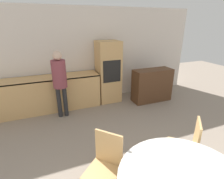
# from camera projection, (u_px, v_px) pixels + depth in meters

# --- Properties ---
(wall_back) EXTENTS (7.11, 0.05, 2.60)m
(wall_back) POSITION_uv_depth(u_px,v_px,m) (80.00, 56.00, 4.88)
(wall_back) COLOR silver
(wall_back) RESTS_ON ground_plane
(kitchen_counter) EXTENTS (3.06, 0.60, 0.89)m
(kitchen_counter) POSITION_uv_depth(u_px,v_px,m) (40.00, 94.00, 4.48)
(kitchen_counter) COLOR tan
(kitchen_counter) RESTS_ON ground_plane
(oven_unit) EXTENTS (0.63, 0.59, 1.73)m
(oven_unit) POSITION_uv_depth(u_px,v_px,m) (108.00, 72.00, 4.99)
(oven_unit) COLOR tan
(oven_unit) RESTS_ON ground_plane
(sideboard) EXTENTS (1.13, 0.45, 0.95)m
(sideboard) POSITION_uv_depth(u_px,v_px,m) (152.00, 85.00, 5.10)
(sideboard) COLOR #51331E
(sideboard) RESTS_ON ground_plane
(chair_far_left) EXTENTS (0.57, 0.57, 0.92)m
(chair_far_left) POSITION_uv_depth(u_px,v_px,m) (106.00, 163.00, 2.22)
(chair_far_left) COLOR tan
(chair_far_left) RESTS_ON ground_plane
(chair_far_right) EXTENTS (0.56, 0.56, 0.92)m
(chair_far_right) POSITION_uv_depth(u_px,v_px,m) (188.00, 145.00, 2.55)
(chair_far_right) COLOR tan
(chair_far_right) RESTS_ON ground_plane
(person_standing) EXTENTS (0.32, 0.32, 1.61)m
(person_standing) POSITION_uv_depth(u_px,v_px,m) (60.00, 78.00, 4.02)
(person_standing) COLOR #262628
(person_standing) RESTS_ON ground_plane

